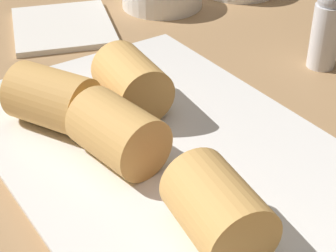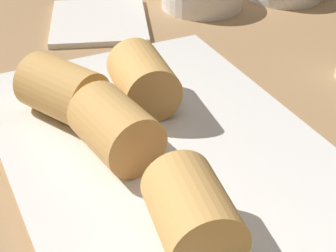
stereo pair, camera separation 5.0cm
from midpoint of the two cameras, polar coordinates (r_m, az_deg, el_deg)
The scene contains 7 objects.
table_surface at distance 39.58cm, azimuth 5.71°, elevation -8.04°, with size 180.00×140.00×2.00cm.
serving_plate at distance 40.97cm, azimuth 3.49°, elevation -3.11°, with size 33.14×22.18×1.50cm.
roll_front_left at distance 32.08cm, azimuth 6.81°, elevation -8.59°, with size 7.22×5.37×4.48cm.
roll_front_right at distance 38.68cm, azimuth -1.95°, elevation -0.12°, with size 7.21×5.31×4.48cm.
roll_back_left at distance 43.55cm, azimuth -7.86°, elevation 3.69°, with size 7.53×6.80×4.48cm.
roll_back_right at distance 44.76cm, azimuth 0.51°, elevation 4.90°, with size 7.16×5.15×4.48cm.
napkin at distance 64.12cm, azimuth -4.81°, elevation 10.50°, with size 15.13×13.98×0.60cm.
Camera 2 is at (26.26, -14.02, 27.05)cm, focal length 60.00 mm.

